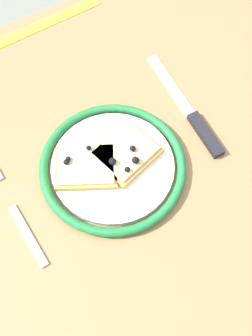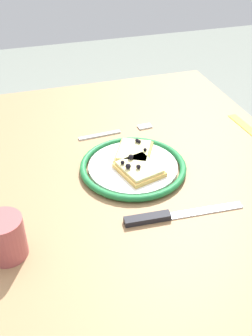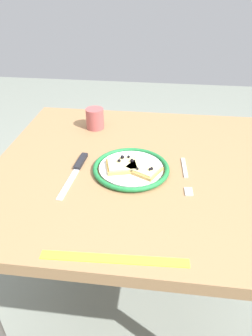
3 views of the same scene
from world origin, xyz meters
name	(u,v)px [view 2 (image 2 of 3)]	position (x,y,z in m)	size (l,w,h in m)	color
dining_table	(116,195)	(0.00, 0.00, 0.62)	(0.94, 0.85, 0.70)	#936D47
plate	(133,167)	(0.02, 0.04, 0.71)	(0.24, 0.24, 0.02)	white
pizza_slice_near	(139,169)	(0.05, 0.04, 0.72)	(0.11, 0.10, 0.03)	tan
pizza_slice_far	(134,152)	(-0.02, 0.05, 0.72)	(0.12, 0.11, 0.03)	tan
knife	(164,216)	(0.19, 0.04, 0.71)	(0.03, 0.24, 0.01)	silver
fork	(116,132)	(-0.15, 0.04, 0.70)	(0.03, 0.20, 0.00)	beige
cup	(5,237)	(0.19, -0.25, 0.74)	(0.07, 0.07, 0.08)	#A54C4C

